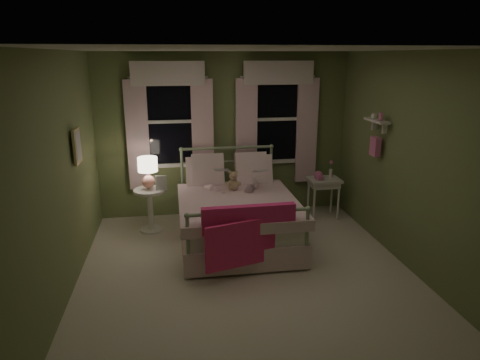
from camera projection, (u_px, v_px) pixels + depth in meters
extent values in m
plane|color=silver|center=(246.00, 271.00, 5.24)|extent=(4.20, 4.20, 0.00)
plane|color=white|center=(247.00, 49.00, 4.51)|extent=(4.20, 4.20, 0.00)
plane|color=olive|center=(224.00, 136.00, 6.86)|extent=(4.00, 0.00, 4.00)
plane|color=olive|center=(300.00, 247.00, 2.88)|extent=(4.00, 0.00, 4.00)
plane|color=olive|center=(63.00, 176.00, 4.57)|extent=(0.00, 4.20, 4.20)
plane|color=olive|center=(409.00, 162.00, 5.17)|extent=(0.00, 4.20, 4.20)
cube|color=white|center=(236.00, 214.00, 5.96)|extent=(1.44, 1.94, 0.26)
cube|color=white|center=(236.00, 229.00, 6.02)|extent=(1.54, 2.02, 0.30)
cube|color=white|center=(238.00, 205.00, 5.76)|extent=(1.58, 1.75, 0.14)
cylinder|color=#9EB793|center=(187.00, 224.00, 5.89)|extent=(0.04, 1.90, 0.04)
cylinder|color=#9EB793|center=(284.00, 219.00, 6.09)|extent=(0.04, 1.90, 0.04)
cylinder|color=#9EB793|center=(183.00, 185.00, 6.72)|extent=(0.04, 0.04, 1.15)
cylinder|color=#9EB793|center=(271.00, 181.00, 6.94)|extent=(0.04, 0.04, 1.15)
sphere|color=#9EB793|center=(181.00, 149.00, 6.56)|extent=(0.07, 0.07, 0.07)
sphere|color=#9EB793|center=(271.00, 146.00, 6.78)|extent=(0.07, 0.07, 0.07)
cylinder|color=#9EB793|center=(227.00, 148.00, 6.67)|extent=(1.42, 0.04, 0.04)
cylinder|color=#9EB793|center=(227.00, 162.00, 6.73)|extent=(1.38, 0.03, 0.03)
cylinder|color=#9EB793|center=(188.00, 248.00, 4.94)|extent=(0.04, 0.04, 0.80)
cylinder|color=#9EB793|center=(307.00, 240.00, 5.15)|extent=(0.04, 0.04, 0.80)
sphere|color=#9EB793|center=(187.00, 216.00, 4.82)|extent=(0.07, 0.07, 0.07)
sphere|color=#9EB793|center=(308.00, 209.00, 5.04)|extent=(0.07, 0.07, 0.07)
cylinder|color=#9EB793|center=(249.00, 212.00, 4.93)|extent=(1.42, 0.04, 0.04)
cube|color=white|center=(205.00, 175.00, 6.46)|extent=(0.55, 0.32, 0.57)
cube|color=white|center=(254.00, 173.00, 6.57)|extent=(0.55, 0.32, 0.57)
cube|color=white|center=(208.00, 170.00, 6.44)|extent=(0.48, 0.30, 0.51)
cube|color=white|center=(251.00, 168.00, 6.54)|extent=(0.48, 0.30, 0.51)
cube|color=#E22C74|center=(249.00, 219.00, 4.95)|extent=(1.10, 0.13, 0.32)
cube|color=#ED2E70|center=(250.00, 243.00, 4.96)|extent=(1.07, 0.34, 0.55)
imported|color=#F7D1DD|center=(213.00, 172.00, 6.20)|extent=(0.29, 0.24, 0.67)
imported|color=#F7D1DD|center=(251.00, 170.00, 6.29)|extent=(0.39, 0.35, 0.68)
imported|color=beige|center=(214.00, 173.00, 5.95)|extent=(0.22, 0.16, 0.26)
imported|color=beige|center=(254.00, 174.00, 6.05)|extent=(0.20, 0.12, 0.26)
sphere|color=tan|center=(233.00, 185.00, 6.15)|extent=(0.16, 0.16, 0.16)
sphere|color=tan|center=(233.00, 176.00, 6.09)|extent=(0.12, 0.12, 0.12)
sphere|color=tan|center=(230.00, 172.00, 6.07)|extent=(0.05, 0.05, 0.05)
sphere|color=tan|center=(236.00, 172.00, 6.08)|extent=(0.05, 0.05, 0.05)
sphere|color=tan|center=(228.00, 184.00, 6.10)|extent=(0.06, 0.06, 0.06)
sphere|color=tan|center=(239.00, 184.00, 6.13)|extent=(0.06, 0.06, 0.06)
sphere|color=#8C6B51|center=(234.00, 177.00, 6.04)|extent=(0.04, 0.04, 0.04)
cylinder|color=white|center=(149.00, 191.00, 6.27)|extent=(0.46, 0.46, 0.04)
cylinder|color=white|center=(150.00, 211.00, 6.36)|extent=(0.08, 0.08, 0.60)
cylinder|color=white|center=(152.00, 229.00, 6.44)|extent=(0.34, 0.34, 0.03)
sphere|color=#FFA596|center=(149.00, 182.00, 6.23)|extent=(0.19, 0.19, 0.19)
cylinder|color=pink|center=(148.00, 174.00, 6.20)|extent=(0.03, 0.03, 0.11)
cylinder|color=#FFEAC6|center=(148.00, 164.00, 6.16)|extent=(0.28, 0.28, 0.21)
imported|color=beige|center=(156.00, 190.00, 6.20)|extent=(0.17, 0.23, 0.02)
cube|color=white|center=(324.00, 180.00, 6.82)|extent=(0.50, 0.40, 0.04)
cube|color=white|center=(324.00, 184.00, 6.83)|extent=(0.44, 0.34, 0.08)
cylinder|color=white|center=(314.00, 203.00, 6.73)|extent=(0.04, 0.04, 0.60)
cylinder|color=white|center=(338.00, 201.00, 6.79)|extent=(0.04, 0.04, 0.60)
cylinder|color=white|center=(308.00, 197.00, 7.02)|extent=(0.04, 0.04, 0.60)
cylinder|color=white|center=(332.00, 195.00, 7.08)|extent=(0.04, 0.04, 0.60)
sphere|color=pink|center=(318.00, 175.00, 6.78)|extent=(0.14, 0.14, 0.14)
cube|color=pink|center=(320.00, 178.00, 6.70)|extent=(0.11, 0.07, 0.04)
cylinder|color=white|center=(331.00, 173.00, 6.86)|extent=(0.05, 0.05, 0.14)
cylinder|color=#4C7F3F|center=(331.00, 167.00, 6.82)|extent=(0.01, 0.01, 0.12)
sphere|color=pink|center=(331.00, 162.00, 6.80)|extent=(0.06, 0.06, 0.06)
cube|color=black|center=(170.00, 121.00, 6.65)|extent=(0.76, 0.02, 1.35)
cube|color=white|center=(168.00, 75.00, 6.43)|extent=(0.84, 0.05, 0.06)
cube|color=white|center=(172.00, 165.00, 6.83)|extent=(0.84, 0.05, 0.06)
cube|color=white|center=(144.00, 122.00, 6.57)|extent=(0.06, 0.05, 1.40)
cube|color=white|center=(196.00, 121.00, 6.69)|extent=(0.06, 0.05, 1.40)
cube|color=white|center=(170.00, 122.00, 6.63)|extent=(0.76, 0.04, 0.05)
cube|color=silver|center=(138.00, 136.00, 6.57)|extent=(0.34, 0.06, 1.70)
cube|color=silver|center=(203.00, 134.00, 6.72)|extent=(0.34, 0.06, 1.70)
cube|color=white|center=(168.00, 73.00, 6.36)|extent=(1.10, 0.08, 0.36)
cylinder|color=white|center=(168.00, 77.00, 6.42)|extent=(1.20, 0.03, 0.03)
cube|color=black|center=(276.00, 119.00, 6.91)|extent=(0.76, 0.02, 1.35)
cube|color=white|center=(278.00, 75.00, 6.69)|extent=(0.84, 0.05, 0.06)
cube|color=white|center=(276.00, 161.00, 7.08)|extent=(0.84, 0.05, 0.06)
cube|color=white|center=(252.00, 120.00, 6.83)|extent=(0.06, 0.05, 1.40)
cube|color=white|center=(300.00, 119.00, 6.95)|extent=(0.06, 0.05, 1.40)
cube|color=white|center=(277.00, 119.00, 6.89)|extent=(0.76, 0.04, 0.05)
cube|color=silver|center=(246.00, 133.00, 6.83)|extent=(0.34, 0.06, 1.70)
cube|color=white|center=(307.00, 131.00, 6.98)|extent=(0.34, 0.06, 1.70)
cube|color=white|center=(279.00, 73.00, 6.62)|extent=(1.10, 0.08, 0.36)
cylinder|color=white|center=(278.00, 77.00, 6.68)|extent=(1.20, 0.03, 0.03)
cube|color=white|center=(377.00, 121.00, 5.71)|extent=(0.15, 0.50, 0.03)
cube|color=white|center=(385.00, 128.00, 5.59)|extent=(0.06, 0.03, 0.14)
cube|color=white|center=(374.00, 125.00, 5.88)|extent=(0.06, 0.03, 0.14)
cylinder|color=pink|center=(381.00, 116.00, 5.59)|extent=(0.06, 0.06, 0.10)
sphere|color=white|center=(374.00, 116.00, 5.79)|extent=(0.08, 0.08, 0.08)
cube|color=pink|center=(375.00, 146.00, 5.81)|extent=(0.08, 0.18, 0.26)
cube|color=beige|center=(77.00, 146.00, 5.09)|extent=(0.03, 0.32, 0.42)
cube|color=silver|center=(78.00, 146.00, 5.09)|extent=(0.01, 0.25, 0.34)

